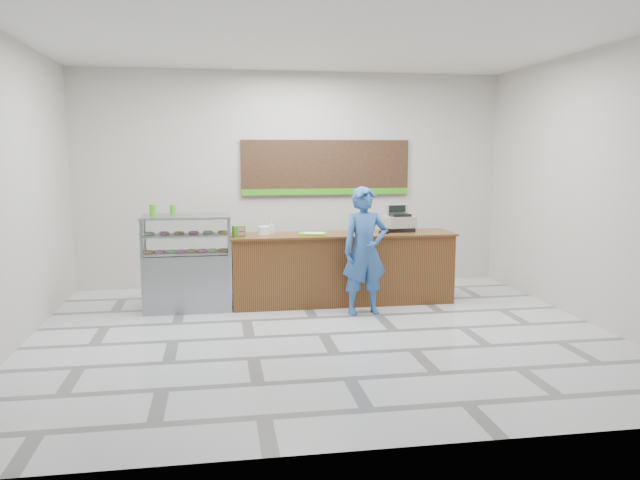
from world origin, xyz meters
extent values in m
plane|color=silver|center=(0.00, 0.00, 0.00)|extent=(7.00, 7.00, 0.00)
plane|color=beige|center=(0.00, 3.00, 1.75)|extent=(7.00, 0.00, 7.00)
plane|color=silver|center=(0.00, 0.00, 3.50)|extent=(7.00, 7.00, 0.00)
cube|color=brown|center=(0.55, 1.55, 0.50)|extent=(3.20, 0.70, 1.00)
cube|color=brown|center=(0.55, 1.55, 1.01)|extent=(3.26, 0.76, 0.03)
cube|color=gray|center=(-1.67, 1.55, 0.40)|extent=(1.20, 0.70, 0.80)
cube|color=white|center=(-1.67, 1.55, 1.05)|extent=(1.20, 0.70, 0.50)
cube|color=gray|center=(-1.67, 1.55, 1.31)|extent=(1.22, 0.72, 0.03)
cube|color=silver|center=(-1.67, 1.55, 0.82)|extent=(1.14, 0.64, 0.02)
cube|color=silver|center=(-1.67, 1.55, 1.06)|extent=(1.14, 0.64, 0.02)
torus|color=#AF8430|center=(-2.17, 1.45, 0.85)|extent=(0.15, 0.15, 0.05)
torus|color=#DA5D99|center=(-2.03, 1.45, 0.85)|extent=(0.15, 0.15, 0.05)
torus|color=#93E188|center=(-1.88, 1.45, 0.85)|extent=(0.15, 0.15, 0.05)
torus|color=#DA5D99|center=(-1.74, 1.45, 0.85)|extent=(0.15, 0.15, 0.05)
torus|color=#AF8430|center=(-1.60, 1.45, 0.85)|extent=(0.15, 0.15, 0.05)
torus|color=#DA5D99|center=(-1.46, 1.45, 0.85)|extent=(0.15, 0.15, 0.05)
torus|color=#93E188|center=(-1.31, 1.45, 0.85)|extent=(0.15, 0.15, 0.05)
torus|color=#AF8430|center=(-1.17, 1.45, 0.85)|extent=(0.15, 0.15, 0.05)
torus|color=#93E188|center=(-2.17, 1.60, 1.09)|extent=(0.15, 0.15, 0.05)
torus|color=#DA5D99|center=(-1.97, 1.60, 1.09)|extent=(0.15, 0.15, 0.05)
torus|color=#AF8430|center=(-1.77, 1.60, 1.09)|extent=(0.15, 0.15, 0.05)
torus|color=#DA5D99|center=(-1.57, 1.60, 1.09)|extent=(0.15, 0.15, 0.05)
torus|color=#93E188|center=(-1.37, 1.60, 1.09)|extent=(0.15, 0.15, 0.05)
torus|color=#AF8430|center=(-1.17, 1.60, 1.09)|extent=(0.15, 0.15, 0.05)
cube|color=black|center=(0.55, 2.96, 1.95)|extent=(2.80, 0.05, 0.90)
cube|color=#3A9D17|center=(0.55, 2.93, 1.55)|extent=(2.80, 0.02, 0.10)
cube|color=black|center=(1.43, 1.68, 1.06)|extent=(0.41, 0.41, 0.06)
cube|color=gray|center=(1.43, 1.68, 1.17)|extent=(0.46, 0.48, 0.16)
cube|color=black|center=(1.43, 1.60, 1.28)|extent=(0.31, 0.24, 0.04)
cube|color=gray|center=(1.43, 1.81, 1.34)|extent=(0.36, 0.14, 0.16)
cube|color=black|center=(1.43, 1.75, 1.36)|extent=(0.27, 0.05, 0.10)
cube|color=black|center=(1.13, 1.42, 1.05)|extent=(0.12, 0.17, 0.04)
cube|color=#45C10F|center=(0.10, 1.50, 1.04)|extent=(0.45, 0.37, 0.02)
cube|color=white|center=(0.12, 1.50, 1.05)|extent=(0.32, 0.26, 0.00)
cube|color=white|center=(-0.59, 1.59, 1.09)|extent=(0.17, 0.17, 0.12)
cylinder|color=silver|center=(-0.47, 1.68, 1.09)|extent=(0.08, 0.08, 0.13)
cube|color=#3A9D17|center=(-0.95, 1.46, 1.11)|extent=(0.19, 0.14, 0.15)
cylinder|color=#DA5D99|center=(0.92, 1.41, 1.03)|extent=(0.17, 0.17, 0.00)
cylinder|color=#3A9D17|center=(-2.12, 1.63, 1.40)|extent=(0.10, 0.10, 0.15)
cylinder|color=#3A9D17|center=(-1.86, 1.79, 1.39)|extent=(0.08, 0.08, 0.13)
imported|color=#2C589B|center=(0.73, 0.90, 0.87)|extent=(0.67, 0.48, 1.74)
camera|label=1|loc=(-1.24, -7.25, 2.19)|focal=35.00mm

